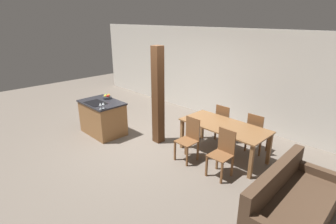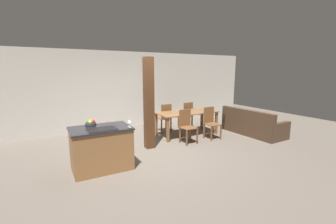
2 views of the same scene
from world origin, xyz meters
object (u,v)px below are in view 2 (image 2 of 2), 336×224
at_px(wine_glass_near, 130,122).
at_px(dining_table, 187,115).
at_px(couch, 252,126).
at_px(fruit_bowl, 91,123).
at_px(wine_glass_middle, 129,121).
at_px(dining_chair_near_right, 211,122).
at_px(timber_post, 149,104).
at_px(dining_chair_far_left, 165,117).
at_px(dining_chair_far_right, 186,115).
at_px(kitchen_island, 101,148).
at_px(dining_chair_near_left, 187,126).

distance_m(wine_glass_near, dining_table, 2.94).
bearing_deg(dining_table, couch, -26.75).
xyz_separation_m(fruit_bowl, wine_glass_middle, (0.66, -0.52, 0.07)).
xyz_separation_m(fruit_bowl, dining_chair_near_right, (3.54, 0.33, -0.45)).
xyz_separation_m(fruit_bowl, timber_post, (1.55, 0.46, 0.24)).
height_order(dining_chair_far_left, timber_post, timber_post).
height_order(dining_table, dining_chair_far_right, dining_chair_far_right).
bearing_deg(timber_post, dining_chair_far_left, 47.33).
bearing_deg(dining_chair_near_right, kitchen_island, -170.04).
height_order(kitchen_island, dining_chair_near_left, dining_chair_near_left).
height_order(dining_table, dining_chair_near_right, dining_chair_near_right).
bearing_deg(kitchen_island, fruit_bowl, 117.41).
height_order(wine_glass_middle, dining_chair_far_left, wine_glass_middle).
bearing_deg(kitchen_island, couch, 3.55).
height_order(fruit_bowl, dining_chair_near_left, fruit_bowl).
relative_size(dining_chair_near_left, dining_chair_near_right, 1.00).
bearing_deg(couch, wine_glass_near, 96.69).
bearing_deg(wine_glass_middle, dining_chair_near_left, 23.02).
bearing_deg(couch, dining_table, 61.62).
bearing_deg(dining_table, dining_chair_near_left, -122.92).
xyz_separation_m(wine_glass_middle, couch, (4.36, 0.56, -0.74)).
height_order(dining_chair_near_left, dining_chair_far_left, same).
distance_m(dining_chair_near_left, couch, 2.38).
height_order(kitchen_island, timber_post, timber_post).
xyz_separation_m(dining_chair_far_right, couch, (1.48, -1.63, -0.22)).
relative_size(dining_chair_far_right, timber_post, 0.40).
bearing_deg(couch, timber_post, 81.50).
xyz_separation_m(dining_table, timber_post, (-1.56, -0.55, 0.53)).
distance_m(wine_glass_near, couch, 4.46).
height_order(dining_chair_far_left, couch, dining_chair_far_left).
height_order(dining_chair_near_left, timber_post, timber_post).
relative_size(wine_glass_middle, couch, 0.08).
bearing_deg(dining_chair_far_left, fruit_bowl, 32.07).
xyz_separation_m(kitchen_island, dining_chair_near_right, (3.40, 0.60, 0.05)).
relative_size(wine_glass_middle, timber_post, 0.07).
bearing_deg(dining_chair_near_right, timber_post, 176.44).
bearing_deg(dining_chair_near_right, dining_chair_near_left, 180.00).
height_order(couch, timber_post, timber_post).
bearing_deg(couch, kitchen_island, 91.92).
distance_m(fruit_bowl, dining_chair_near_left, 2.73).
relative_size(kitchen_island, wine_glass_near, 7.66).
relative_size(dining_table, couch, 0.96).
distance_m(dining_table, dining_chair_far_right, 0.81).
relative_size(wine_glass_near, dining_table, 0.08).
bearing_deg(dining_chair_near_right, dining_chair_far_right, 90.00).
xyz_separation_m(wine_glass_near, dining_chair_far_left, (2.01, 2.27, -0.52)).
xyz_separation_m(dining_table, dining_chair_near_right, (0.43, -0.67, -0.16)).
height_order(wine_glass_middle, dining_chair_far_right, wine_glass_middle).
xyz_separation_m(wine_glass_middle, dining_table, (2.44, 1.52, -0.36)).
distance_m(dining_table, couch, 2.18).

